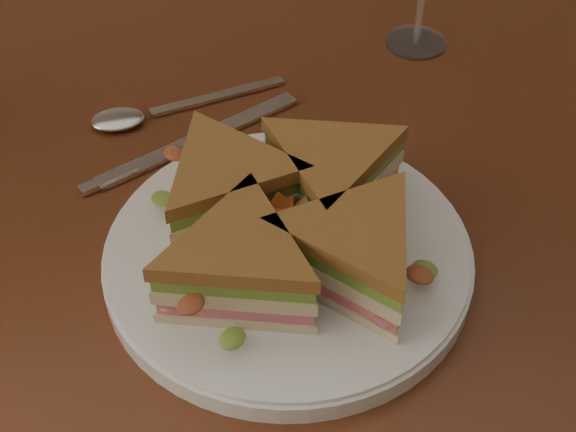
{
  "coord_description": "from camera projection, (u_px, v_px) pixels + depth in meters",
  "views": [
    {
      "loc": [
        -0.06,
        -0.47,
        1.2
      ],
      "look_at": [
        0.03,
        -0.08,
        0.8
      ],
      "focal_mm": 50.0,
      "sensor_mm": 36.0,
      "label": 1
    }
  ],
  "objects": [
    {
      "name": "plate",
      "position": [
        288.0,
        256.0,
        0.59
      ],
      "size": [
        0.27,
        0.27,
        0.02
      ],
      "primitive_type": "cylinder",
      "color": "white",
      "rests_on": "table"
    },
    {
      "name": "crisps_mound",
      "position": [
        288.0,
        225.0,
        0.57
      ],
      "size": [
        0.09,
        0.09,
        0.05
      ],
      "primitive_type": null,
      "color": "#B74C17",
      "rests_on": "plate"
    },
    {
      "name": "knife",
      "position": [
        186.0,
        146.0,
        0.69
      ],
      "size": [
        0.2,
        0.1,
        0.0
      ],
      "rotation": [
        0.0,
        0.0,
        0.42
      ],
      "color": "silver",
      "rests_on": "table"
    },
    {
      "name": "spoon",
      "position": [
        143.0,
        114.0,
        0.72
      ],
      "size": [
        0.18,
        0.05,
        0.01
      ],
      "rotation": [
        0.0,
        0.0,
        0.19
      ],
      "color": "silver",
      "rests_on": "table"
    },
    {
      "name": "sandwich_wedges",
      "position": [
        288.0,
        221.0,
        0.57
      ],
      "size": [
        0.26,
        0.26,
        0.06
      ],
      "color": "beige",
      "rests_on": "plate"
    },
    {
      "name": "table",
      "position": [
        232.0,
        280.0,
        0.72
      ],
      "size": [
        1.2,
        0.8,
        0.75
      ],
      "color": "#3B1A0D",
      "rests_on": "ground"
    }
  ]
}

